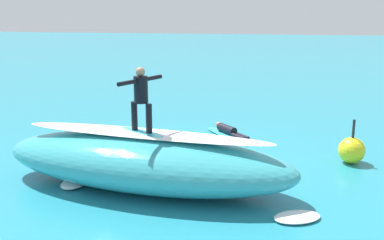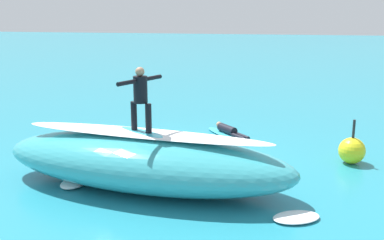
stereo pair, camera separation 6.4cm
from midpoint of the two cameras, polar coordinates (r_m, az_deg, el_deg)
ground_plane at (r=13.73m, az=-1.33°, el=-4.37°), size 120.00×120.00×0.00m
wave_crest at (r=11.21m, az=-6.02°, el=-5.14°), size 7.68×3.53×1.33m
wave_foam_lip at (r=10.99m, az=-6.12°, el=-1.66°), size 6.35×1.75×0.08m
surfboard_riding at (r=11.02m, az=-6.38°, el=-1.61°), size 1.93×1.33×0.09m
surfer_riding at (r=10.80m, az=-6.52°, el=3.17°), size 0.73×1.34×1.53m
surfboard_paddling at (r=15.79m, az=4.22°, el=-1.78°), size 1.82×1.95×0.08m
surfer_paddling at (r=15.65m, az=4.50°, el=-1.28°), size 1.24×1.36×0.30m
buoy_marker at (r=13.69m, az=19.08°, el=-3.56°), size 0.74×0.74×1.26m
foam_patch_near at (r=15.62m, az=-5.65°, el=-1.82°), size 0.81×0.78×0.17m
foam_patch_mid at (r=11.81m, az=-14.47°, el=-7.52°), size 0.72×0.96×0.17m
foam_patch_far at (r=10.00m, az=12.73°, el=-11.66°), size 1.19×0.99×0.11m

